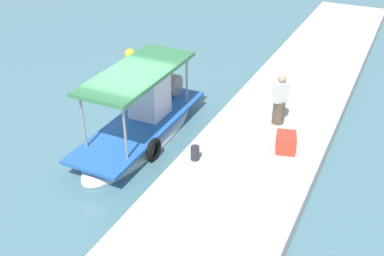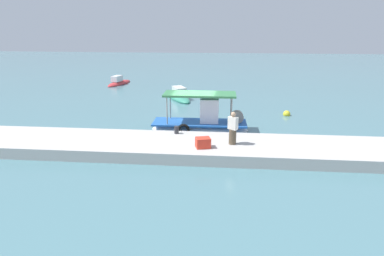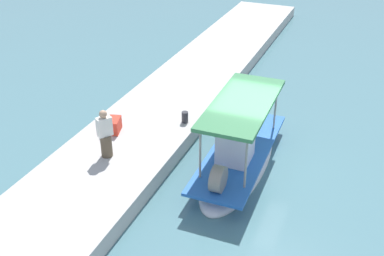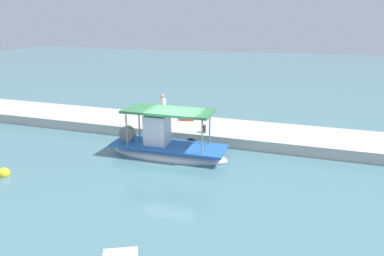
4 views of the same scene
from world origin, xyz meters
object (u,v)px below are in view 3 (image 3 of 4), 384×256
(main_fishing_boat, at_px, (238,155))
(cargo_crate, at_px, (112,125))
(fisherman_near_bollard, at_px, (105,136))
(mooring_bollard, at_px, (185,117))

(main_fishing_boat, relative_size, cargo_crate, 8.72)
(fisherman_near_bollard, xyz_separation_m, mooring_bollard, (-3.03, 1.45, -0.54))
(mooring_bollard, height_order, cargo_crate, cargo_crate)
(fisherman_near_bollard, height_order, cargo_crate, fisherman_near_bollard)
(main_fishing_boat, relative_size, mooring_bollard, 14.29)
(fisherman_near_bollard, bearing_deg, cargo_crate, -155.11)
(main_fishing_boat, bearing_deg, fisherman_near_bollard, -64.74)
(mooring_bollard, relative_size, cargo_crate, 0.61)
(fisherman_near_bollard, distance_m, mooring_bollard, 3.40)
(main_fishing_boat, relative_size, fisherman_near_bollard, 3.61)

